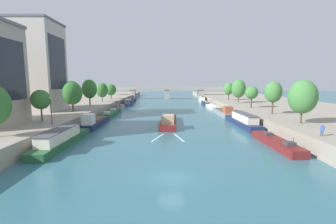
% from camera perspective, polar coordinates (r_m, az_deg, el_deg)
% --- Properties ---
extents(ground_plane, '(400.00, 400.00, 0.00)m').
position_cam_1_polar(ground_plane, '(24.42, 0.95, -15.79)').
color(ground_plane, '#336675').
extents(quay_left, '(36.00, 170.00, 2.40)m').
position_cam_1_polar(quay_left, '(85.71, -25.31, 1.18)').
color(quay_left, gray).
rests_on(quay_left, ground).
extents(quay_right, '(36.00, 170.00, 2.40)m').
position_cam_1_polar(quay_right, '(86.24, 24.86, 1.24)').
color(quay_right, gray).
rests_on(quay_right, ground).
extents(barge_midriver, '(4.08, 17.70, 2.92)m').
position_cam_1_polar(barge_midriver, '(52.02, 0.12, -2.15)').
color(barge_midriver, maroon).
rests_on(barge_midriver, ground).
extents(wake_behind_barge, '(5.60, 6.00, 0.03)m').
position_cam_1_polar(wake_behind_barge, '(40.42, 0.12, -6.26)').
color(wake_behind_barge, '#A5D1DB').
rests_on(wake_behind_barge, ground).
extents(moored_boat_left_second, '(2.96, 16.47, 2.66)m').
position_cam_1_polar(moored_boat_left_second, '(38.48, -24.67, -5.99)').
color(moored_boat_left_second, '#235633').
rests_on(moored_boat_left_second, ground).
extents(moored_boat_left_end, '(2.91, 14.01, 3.22)m').
position_cam_1_polar(moored_boat_left_end, '(52.73, -17.58, -2.31)').
color(moored_boat_left_end, '#1E284C').
rests_on(moored_boat_left_end, ground).
extents(moored_boat_left_upstream, '(2.91, 15.94, 2.23)m').
position_cam_1_polar(moored_boat_left_upstream, '(68.80, -13.86, -0.23)').
color(moored_boat_left_upstream, '#235633').
rests_on(moored_boat_left_upstream, ground).
extents(moored_boat_left_far, '(2.14, 11.26, 3.24)m').
position_cam_1_polar(moored_boat_left_far, '(82.05, -11.71, 1.30)').
color(moored_boat_left_far, gray).
rests_on(moored_boat_left_far, ground).
extents(moored_boat_left_lone, '(3.35, 16.69, 2.25)m').
position_cam_1_polar(moored_boat_left_lone, '(98.91, -9.62, 2.41)').
color(moored_boat_left_lone, '#1E284C').
rests_on(moored_boat_left_lone, ground).
extents(moored_boat_left_gap_after, '(2.49, 12.19, 2.91)m').
position_cam_1_polar(moored_boat_left_gap_after, '(114.32, -8.63, 3.09)').
color(moored_boat_left_gap_after, '#1E284C').
rests_on(moored_boat_left_gap_after, ground).
extents(moored_boat_right_far, '(2.65, 13.12, 2.23)m').
position_cam_1_polar(moored_boat_right_far, '(38.63, 24.93, -6.75)').
color(moored_boat_right_far, maroon).
rests_on(moored_boat_right_far, ground).
extents(moored_boat_right_end, '(3.35, 16.25, 2.85)m').
position_cam_1_polar(moored_boat_right_end, '(52.93, 17.94, -2.02)').
color(moored_boat_right_end, '#1E284C').
rests_on(moored_boat_right_end, ground).
extents(moored_boat_right_midway, '(3.08, 14.68, 2.97)m').
position_cam_1_polar(moored_boat_right_midway, '(68.03, 13.49, -0.03)').
color(moored_boat_right_midway, gray).
rests_on(moored_boat_right_midway, ground).
extents(moored_boat_right_gap_after, '(2.59, 12.22, 2.15)m').
position_cam_1_polar(moored_boat_right_gap_after, '(84.69, 10.74, 1.27)').
color(moored_boat_right_gap_after, silver).
rests_on(moored_boat_right_gap_after, ground).
extents(moored_boat_right_upstream, '(2.14, 11.67, 2.27)m').
position_cam_1_polar(moored_boat_right_upstream, '(97.32, 9.21, 2.14)').
color(moored_boat_right_upstream, '#1E284C').
rests_on(moored_boat_right_upstream, ground).
extents(moored_boat_right_second, '(2.39, 11.43, 2.81)m').
position_cam_1_polar(moored_boat_right_second, '(110.51, 8.34, 3.09)').
color(moored_boat_right_second, silver).
rests_on(moored_boat_right_second, ground).
extents(tree_left_nearest, '(3.35, 3.35, 5.76)m').
position_cam_1_polar(tree_left_nearest, '(47.72, -28.75, 2.68)').
color(tree_left_nearest, brown).
rests_on(tree_left_nearest, quay_left).
extents(tree_left_distant, '(4.64, 4.64, 7.28)m').
position_cam_1_polar(tree_left_distant, '(60.26, -22.44, 4.31)').
color(tree_left_distant, brown).
rests_on(tree_left_distant, quay_left).
extents(tree_left_second, '(4.37, 4.37, 7.77)m').
position_cam_1_polar(tree_left_second, '(73.74, -18.71, 5.35)').
color(tree_left_second, brown).
rests_on(tree_left_second, quay_left).
extents(tree_left_far, '(4.16, 4.16, 6.67)m').
position_cam_1_polar(tree_left_far, '(85.79, -15.87, 5.17)').
color(tree_left_far, brown).
rests_on(tree_left_far, quay_left).
extents(tree_left_by_lamp, '(4.33, 4.33, 6.01)m').
position_cam_1_polar(tree_left_by_lamp, '(99.74, -13.82, 5.31)').
color(tree_left_by_lamp, brown).
rests_on(tree_left_by_lamp, quay_left).
extents(tree_right_nearest, '(4.69, 4.69, 7.54)m').
position_cam_1_polar(tree_right_nearest, '(46.25, 30.12, 3.24)').
color(tree_right_nearest, brown).
rests_on(tree_right_nearest, quay_right).
extents(tree_right_distant, '(3.72, 3.72, 7.24)m').
position_cam_1_polar(tree_right_distant, '(56.57, 24.40, 4.46)').
color(tree_right_distant, brown).
rests_on(tree_right_distant, quay_right).
extents(tree_right_by_lamp, '(3.46, 3.46, 5.91)m').
position_cam_1_polar(tree_right_by_lamp, '(67.86, 19.82, 4.47)').
color(tree_right_by_lamp, brown).
rests_on(tree_right_by_lamp, quay_right).
extents(tree_right_third, '(4.67, 4.67, 7.75)m').
position_cam_1_polar(tree_right_third, '(81.38, 16.93, 5.48)').
color(tree_right_third, brown).
rests_on(tree_right_third, quay_right).
extents(tree_right_midway, '(3.71, 3.71, 6.67)m').
position_cam_1_polar(tree_right_midway, '(92.90, 14.67, 5.53)').
color(tree_right_midway, brown).
rests_on(tree_right_midway, quay_right).
extents(lamppost_left_bank, '(0.28, 0.28, 4.65)m').
position_cam_1_polar(lamppost_left_bank, '(43.97, -26.73, 0.59)').
color(lamppost_left_bank, black).
rests_on(lamppost_left_bank, quay_left).
extents(building_left_corner, '(12.94, 11.17, 21.78)m').
position_cam_1_polar(building_left_corner, '(67.28, -30.26, 9.66)').
color(building_left_corner, '#BCB2A8').
rests_on(building_left_corner, quay_left).
extents(bridge_far, '(60.89, 4.40, 6.56)m').
position_cam_1_polar(bridge_far, '(126.25, -0.33, 5.09)').
color(bridge_far, '#9E998E').
rests_on(bridge_far, ground).
extents(person_on_quay, '(0.39, 0.42, 1.62)m').
position_cam_1_polar(person_on_quay, '(37.19, 33.61, -3.54)').
color(person_on_quay, navy).
rests_on(person_on_quay, quay_right).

